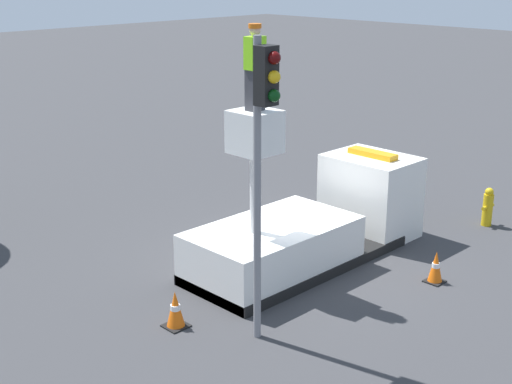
# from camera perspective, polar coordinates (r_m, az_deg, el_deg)

# --- Properties ---
(ground_plane) EXTENTS (120.00, 120.00, 0.00)m
(ground_plane) POSITION_cam_1_polar(r_m,az_deg,el_deg) (16.86, 3.30, -5.74)
(ground_plane) COLOR #38383A
(bucket_truck) EXTENTS (6.41, 2.25, 3.85)m
(bucket_truck) POSITION_cam_1_polar(r_m,az_deg,el_deg) (16.95, 4.60, -2.75)
(bucket_truck) COLOR black
(bucket_truck) RESTS_ON ground
(worker) EXTENTS (0.40, 0.26, 1.75)m
(worker) POSITION_cam_1_polar(r_m,az_deg,el_deg) (14.59, -0.09, 9.93)
(worker) COLOR #38383D
(worker) RESTS_ON bucket_truck
(traffic_light_pole) EXTENTS (0.34, 0.57, 5.61)m
(traffic_light_pole) POSITION_cam_1_polar(r_m,az_deg,el_deg) (12.24, 0.56, 4.69)
(traffic_light_pole) COLOR gray
(traffic_light_pole) RESTS_ON ground
(fire_hydrant) EXTENTS (0.51, 0.27, 1.05)m
(fire_hydrant) POSITION_cam_1_polar(r_m,az_deg,el_deg) (20.03, 18.05, -1.15)
(fire_hydrant) COLOR gold
(fire_hydrant) RESTS_ON ground
(traffic_cone_rear) EXTENTS (0.44, 0.44, 0.75)m
(traffic_cone_rear) POSITION_cam_1_polar(r_m,az_deg,el_deg) (14.02, -6.46, -9.36)
(traffic_cone_rear) COLOR black
(traffic_cone_rear) RESTS_ON ground
(traffic_cone_curbside) EXTENTS (0.40, 0.40, 0.73)m
(traffic_cone_curbside) POSITION_cam_1_polar(r_m,az_deg,el_deg) (16.26, 14.18, -5.88)
(traffic_cone_curbside) COLOR black
(traffic_cone_curbside) RESTS_ON ground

